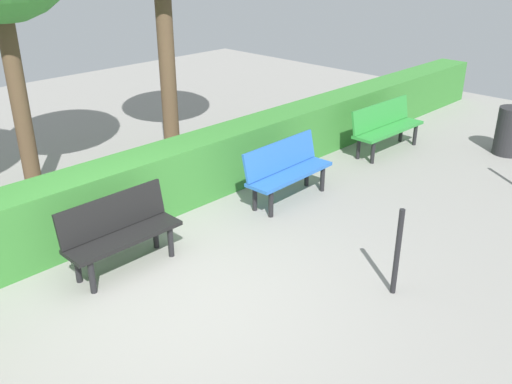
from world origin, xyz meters
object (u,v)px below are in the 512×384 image
bench_green (386,125)px  bench_black (120,230)px  bench_blue (286,168)px  trash_bin (510,131)px

bench_green → bench_black: (5.51, -0.03, -0.01)m
bench_green → bench_blue: bearing=3.6°
bench_green → bench_blue: (2.79, 0.10, -0.00)m
bench_green → trash_bin: (-1.39, 1.67, -0.06)m
bench_green → trash_bin: size_ratio=1.97×
bench_green → bench_black: same height
bench_green → bench_black: 5.51m
bench_green → trash_bin: bearing=131.4°
bench_blue → bench_green: bearing=-179.7°
bench_black → trash_bin: size_ratio=1.62×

